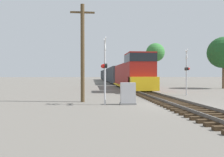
{
  "coord_description": "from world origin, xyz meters",
  "views": [
    {
      "loc": [
        -5.66,
        -13.74,
        2.0
      ],
      "look_at": [
        -3.89,
        4.85,
        1.7
      ],
      "focal_mm": 35.0,
      "sensor_mm": 36.0,
      "label": 1
    }
  ],
  "objects_px": {
    "crossing_signal_near": "(105,68)",
    "tree_far_right": "(223,53)",
    "crossing_signal_far": "(187,70)",
    "relay_cabinet": "(128,94)",
    "freight_train": "(112,75)",
    "tree_mid_background": "(155,53)",
    "utility_pole": "(83,52)"
  },
  "relations": [
    {
      "from": "tree_far_right",
      "to": "relay_cabinet",
      "type": "bearing_deg",
      "value": -136.77
    },
    {
      "from": "tree_far_right",
      "to": "tree_mid_background",
      "type": "height_order",
      "value": "tree_mid_background"
    },
    {
      "from": "relay_cabinet",
      "to": "freight_train",
      "type": "bearing_deg",
      "value": 85.94
    },
    {
      "from": "utility_pole",
      "to": "freight_train",
      "type": "bearing_deg",
      "value": 81.71
    },
    {
      "from": "relay_cabinet",
      "to": "utility_pole",
      "type": "height_order",
      "value": "utility_pole"
    },
    {
      "from": "crossing_signal_far",
      "to": "tree_far_right",
      "type": "xyz_separation_m",
      "value": [
        10.11,
        9.95,
        2.8
      ]
    },
    {
      "from": "utility_pole",
      "to": "tree_far_right",
      "type": "relative_size",
      "value": 0.95
    },
    {
      "from": "relay_cabinet",
      "to": "crossing_signal_far",
      "type": "bearing_deg",
      "value": 41.15
    },
    {
      "from": "crossing_signal_far",
      "to": "utility_pole",
      "type": "bearing_deg",
      "value": 125.1
    },
    {
      "from": "crossing_signal_far",
      "to": "tree_mid_background",
      "type": "distance_m",
      "value": 29.0
    },
    {
      "from": "crossing_signal_near",
      "to": "tree_far_right",
      "type": "distance_m",
      "value": 24.54
    },
    {
      "from": "utility_pole",
      "to": "tree_mid_background",
      "type": "bearing_deg",
      "value": 64.82
    },
    {
      "from": "crossing_signal_near",
      "to": "tree_far_right",
      "type": "relative_size",
      "value": 0.59
    },
    {
      "from": "relay_cabinet",
      "to": "utility_pole",
      "type": "xyz_separation_m",
      "value": [
        -3.1,
        1.79,
        3.01
      ]
    },
    {
      "from": "relay_cabinet",
      "to": "tree_far_right",
      "type": "xyz_separation_m",
      "value": [
        16.92,
        15.91,
        4.57
      ]
    },
    {
      "from": "freight_train",
      "to": "relay_cabinet",
      "type": "height_order",
      "value": "freight_train"
    },
    {
      "from": "tree_mid_background",
      "to": "crossing_signal_far",
      "type": "bearing_deg",
      "value": -100.61
    },
    {
      "from": "tree_mid_background",
      "to": "tree_far_right",
      "type": "bearing_deg",
      "value": -75.12
    },
    {
      "from": "relay_cabinet",
      "to": "tree_mid_background",
      "type": "relative_size",
      "value": 0.16
    },
    {
      "from": "tree_far_right",
      "to": "freight_train",
      "type": "bearing_deg",
      "value": 115.22
    },
    {
      "from": "crossing_signal_far",
      "to": "utility_pole",
      "type": "xyz_separation_m",
      "value": [
        -9.92,
        -4.17,
        1.23
      ]
    },
    {
      "from": "freight_train",
      "to": "relay_cabinet",
      "type": "bearing_deg",
      "value": -94.06
    },
    {
      "from": "relay_cabinet",
      "to": "tree_mid_background",
      "type": "distance_m",
      "value": 36.73
    },
    {
      "from": "crossing_signal_far",
      "to": "freight_train",
      "type": "bearing_deg",
      "value": 17.6
    },
    {
      "from": "freight_train",
      "to": "tree_mid_background",
      "type": "relative_size",
      "value": 8.21
    },
    {
      "from": "freight_train",
      "to": "tree_far_right",
      "type": "height_order",
      "value": "tree_far_right"
    },
    {
      "from": "relay_cabinet",
      "to": "tree_far_right",
      "type": "relative_size",
      "value": 0.2
    },
    {
      "from": "crossing_signal_far",
      "to": "relay_cabinet",
      "type": "relative_size",
      "value": 3.03
    },
    {
      "from": "crossing_signal_far",
      "to": "relay_cabinet",
      "type": "bearing_deg",
      "value": 143.45
    },
    {
      "from": "crossing_signal_near",
      "to": "relay_cabinet",
      "type": "height_order",
      "value": "crossing_signal_near"
    },
    {
      "from": "crossing_signal_near",
      "to": "crossing_signal_far",
      "type": "height_order",
      "value": "crossing_signal_far"
    },
    {
      "from": "crossing_signal_far",
      "to": "crossing_signal_near",
      "type": "bearing_deg",
      "value": 137.49
    }
  ]
}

